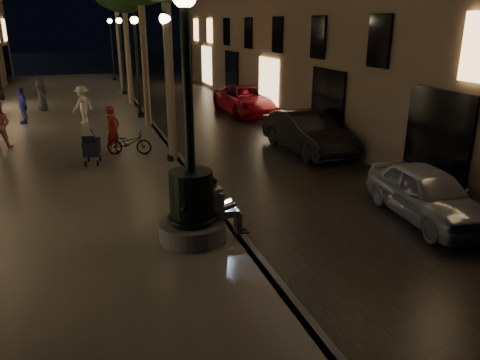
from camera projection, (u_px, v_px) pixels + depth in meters
name	position (u px, v px, depth m)	size (l,w,h in m)	color
ground	(150.00, 124.00, 21.93)	(120.00, 120.00, 0.00)	black
cobble_lane	(212.00, 120.00, 22.84)	(6.00, 45.00, 0.02)	black
promenade	(59.00, 128.00, 20.69)	(8.00, 45.00, 0.20)	#615C56
curb_strip	(150.00, 122.00, 21.90)	(0.25, 45.00, 0.20)	#59595B
fountain_lamppost	(191.00, 194.00, 9.58)	(1.40, 1.40, 5.21)	#59595B
seated_man_laptop	(220.00, 205.00, 9.86)	(0.95, 0.32, 1.32)	gray
lamp_curb_a	(167.00, 67.00, 14.52)	(0.36, 0.36, 4.81)	black
lamp_curb_b	(136.00, 52.00, 21.70)	(0.36, 0.36, 4.81)	black
lamp_curb_c	(121.00, 45.00, 28.88)	(0.36, 0.36, 4.81)	black
lamp_curb_d	(111.00, 40.00, 36.06)	(0.36, 0.36, 4.81)	black
stroller	(92.00, 147.00, 14.91)	(0.59, 1.11, 1.12)	black
car_front	(428.00, 194.00, 11.22)	(1.52, 3.77, 1.28)	#B0B3B8
car_second	(307.00, 132.00, 17.08)	(1.55, 4.46, 1.47)	black
car_third	(247.00, 100.00, 24.19)	(2.39, 5.19, 1.44)	maroon
pedestrian_red	(113.00, 130.00, 16.14)	(0.60, 0.40, 1.65)	#AE2522
pedestrian_white	(83.00, 104.00, 21.08)	(1.07, 0.62, 1.66)	white
pedestrian_blue	(23.00, 106.00, 20.91)	(0.95, 0.40, 1.62)	#282E94
pedestrian_dark	(42.00, 95.00, 23.95)	(0.79, 0.51, 1.61)	#313035
bicycle	(129.00, 143.00, 16.12)	(0.54, 1.54, 0.81)	black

